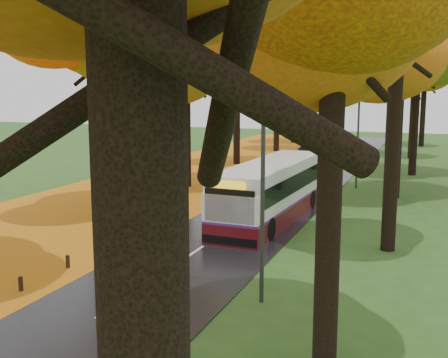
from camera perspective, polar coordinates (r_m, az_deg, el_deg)
The scene contains 13 objects.
road at distance 35.41m, azimuth 5.40°, elevation -1.82°, with size 6.50×90.00×0.04m, color black.
centre_line at distance 35.40m, azimuth 5.41°, elevation -1.78°, with size 0.12×90.00×0.01m, color silver.
leaf_verge at distance 38.73m, azimuth -7.53°, elevation -0.90°, with size 12.00×90.00×0.02m, color #854A0C.
leaf_drift at distance 36.32m, azimuth 0.76°, elevation -1.46°, with size 0.90×90.00×0.01m, color orange.
trees_left at distance 39.25m, azimuth -3.97°, elevation 13.25°, with size 9.20×74.00×13.88m.
trees_right at distance 35.59m, azimuth 18.07°, elevation 13.48°, with size 9.30×74.20×13.96m.
streetlamp_near at distance 17.45m, azimuth 3.19°, elevation 2.28°, with size 2.45×0.18×8.00m.
streetlamp_mid at distance 38.92m, azimuth 13.14°, elevation 5.96°, with size 2.45×0.18×8.00m.
streetlamp_far at distance 60.77m, azimuth 16.01°, elevation 6.98°, with size 2.45×0.18×8.00m.
bus at distance 29.03m, azimuth 4.90°, elevation -1.07°, with size 3.13×11.55×3.01m.
car_white at distance 46.15m, azimuth 6.26°, elevation 1.78°, with size 1.82×4.53×1.54m, color silver.
car_silver at distance 46.65m, azimuth 6.40°, elevation 1.74°, with size 1.45×4.14×1.37m, color #A4A7AC.
car_dark at distance 54.82m, azimuth 8.58°, elevation 2.82°, with size 1.87×4.61×1.34m, color black.
Camera 1 is at (9.20, -8.50, 6.86)m, focal length 45.00 mm.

